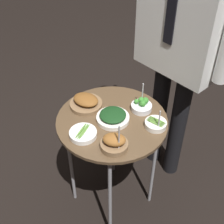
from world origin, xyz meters
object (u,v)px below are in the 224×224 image
bowl_spinach_mid_left (113,116)px  serving_cart (112,128)px  bowl_roast_near_rim (114,143)px  bowl_broccoli_front_center (142,105)px  bowl_asparagus_mid_right (83,134)px  bowl_roast_front_left (86,102)px  waiter_figure (182,30)px  bowl_asparagus_back_right (156,124)px

bowl_spinach_mid_left → serving_cart: bearing=-145.5°
serving_cart → bowl_spinach_mid_left: bowl_spinach_mid_left is taller
bowl_spinach_mid_left → bowl_roast_near_rim: 0.20m
bowl_broccoli_front_center → bowl_asparagus_mid_right: bowl_broccoli_front_center is taller
bowl_roast_front_left → bowl_spinach_mid_left: size_ratio=1.03×
bowl_roast_front_left → bowl_asparagus_mid_right: bearing=-42.6°
bowl_roast_near_rim → waiter_figure: size_ratio=0.10×
bowl_spinach_mid_left → bowl_asparagus_back_right: size_ratio=1.35×
serving_cart → bowl_broccoli_front_center: bearing=75.0°
bowl_roast_near_rim → waiter_figure: 0.70m
bowl_spinach_mid_left → waiter_figure: size_ratio=0.10×
bowl_broccoli_front_center → bowl_asparagus_back_right: (0.14, -0.05, -0.01)m
bowl_spinach_mid_left → waiter_figure: bearing=88.9°
bowl_spinach_mid_left → bowl_broccoli_front_center: (0.04, 0.17, 0.00)m
bowl_broccoli_front_center → bowl_spinach_mid_left: bearing=-103.3°
bowl_broccoli_front_center → bowl_asparagus_back_right: bearing=-18.1°
bowl_spinach_mid_left → waiter_figure: waiter_figure is taller
bowl_asparagus_mid_right → waiter_figure: 0.74m
bowl_spinach_mid_left → bowl_broccoli_front_center: size_ratio=1.15×
bowl_roast_front_left → waiter_figure: (0.19, 0.51, 0.31)m
bowl_roast_near_rim → bowl_asparagus_back_right: 0.25m
bowl_spinach_mid_left → bowl_roast_near_rim: bowl_roast_near_rim is taller
serving_cart → bowl_asparagus_back_right: bowl_asparagus_back_right is taller
bowl_roast_front_left → bowl_roast_near_rim: 0.34m
bowl_roast_front_left → bowl_asparagus_mid_right: size_ratio=1.30×
bowl_spinach_mid_left → bowl_roast_front_left: bearing=-169.2°
serving_cart → bowl_asparagus_mid_right: size_ratio=5.26×
bowl_asparagus_back_right → bowl_broccoli_front_center: bearing=161.9°
bowl_roast_front_left → bowl_broccoli_front_center: 0.30m
bowl_roast_front_left → bowl_asparagus_back_right: 0.39m
bowl_roast_front_left → bowl_spinach_mid_left: 0.18m
bowl_roast_near_rim → bowl_broccoli_front_center: bowl_roast_near_rim is taller
bowl_roast_front_left → bowl_broccoli_front_center: (0.22, 0.20, -0.00)m
bowl_asparagus_back_right → waiter_figure: waiter_figure is taller
bowl_spinach_mid_left → bowl_roast_near_rim: bearing=-41.7°
bowl_roast_front_left → waiter_figure: waiter_figure is taller
serving_cart → bowl_asparagus_mid_right: (-0.01, -0.18, 0.08)m
serving_cart → bowl_asparagus_back_right: bearing=34.0°
bowl_asparagus_mid_right → waiter_figure: size_ratio=0.08×
bowl_roast_front_left → bowl_asparagus_mid_right: bowl_roast_front_left is taller
bowl_roast_near_rim → bowl_asparagus_back_right: (0.03, 0.25, -0.02)m
bowl_spinach_mid_left → bowl_asparagus_mid_right: bearing=-94.0°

